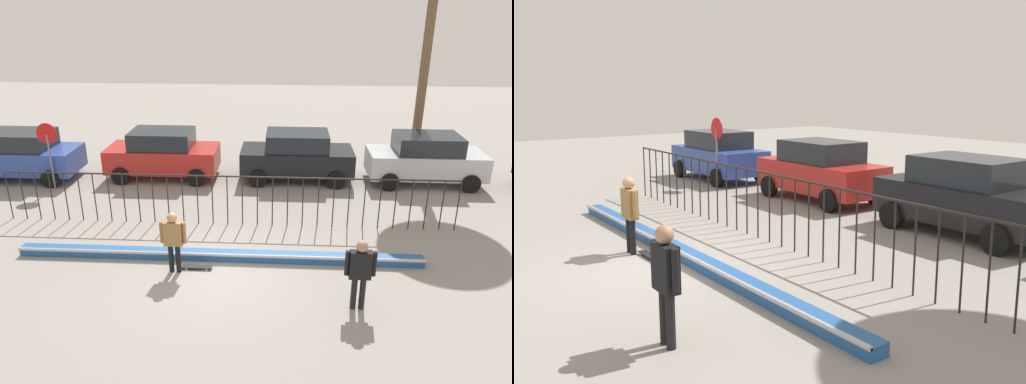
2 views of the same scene
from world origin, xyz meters
The scene contains 10 objects.
ground_plane centered at (0.00, 0.00, 0.00)m, with size 60.00×60.00×0.00m, color gray.
bowl_coping_ledge centered at (0.00, 0.71, 0.12)m, with size 11.00×0.40×0.27m.
perimeter_fence centered at (0.00, 2.94, 1.01)m, with size 14.04×0.04×1.62m.
skateboarder centered at (-1.03, 0.01, 1.00)m, with size 0.68×0.25×1.67m.
skateboard centered at (-0.50, 0.18, 0.06)m, with size 0.80×0.20×0.07m.
camera_operator centered at (3.47, -1.32, 1.04)m, with size 0.70×0.26×1.73m.
parked_car_blue centered at (-8.48, 6.66, 0.97)m, with size 4.30×2.12×1.90m.
parked_car_red centered at (-3.03, 7.14, 0.97)m, with size 4.30×2.12×1.90m.
parked_car_black centered at (2.22, 7.19, 0.97)m, with size 4.30×2.12×1.90m.
stop_sign centered at (-6.83, 5.61, 1.62)m, with size 0.76×0.07×2.50m.
Camera 2 is at (10.14, -4.43, 3.52)m, focal length 39.28 mm.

